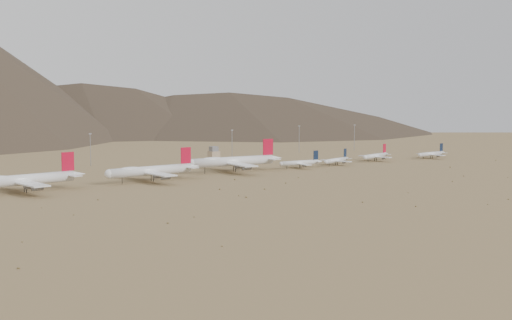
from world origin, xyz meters
TOP-DOWN VIEW (x-y plane):
  - ground at (0.00, 0.00)m, footprint 3000.00×3000.00m
  - widebody_west at (-159.04, 21.63)m, footprint 74.08×57.48m
  - widebody_centre at (-75.60, 24.99)m, footprint 71.03×54.69m
  - widebody_east at (-2.18, 39.92)m, footprint 77.88×60.08m
  - narrowbody_a at (54.19, 32.41)m, footprint 39.16×28.24m
  - narrowbody_b at (91.64, 33.57)m, footprint 35.80×26.68m
  - narrowbody_c at (140.32, 39.57)m, footprint 39.98×29.65m
  - narrowbody_d at (195.92, 27.72)m, footprint 38.06×27.48m
  - control_tower at (30.00, 120.00)m, footprint 8.00×8.00m
  - mast_west at (-71.71, 138.49)m, footprint 2.00×0.60m
  - mast_centre at (46.60, 117.20)m, footprint 2.00×0.60m
  - mast_east at (137.27, 139.97)m, footprint 2.00×0.60m
  - mast_far_east at (193.90, 124.60)m, footprint 2.00×0.60m
  - desert_scrub at (-4.74, -78.60)m, footprint 441.44×166.93m

SIDE VIEW (x-z plane):
  - ground at x=0.00m, z-range 0.00..0.00m
  - desert_scrub at x=-4.74m, z-range -0.12..0.75m
  - narrowbody_b at x=91.64m, z-range -2.15..10.12m
  - narrowbody_d at x=195.92m, z-range -2.21..10.36m
  - narrowbody_a at x=54.19m, z-range -2.27..10.66m
  - narrowbody_c at x=140.32m, z-range -2.38..11.20m
  - control_tower at x=30.00m, z-range -0.68..11.32m
  - widebody_centre at x=-75.60m, z-range -3.27..17.82m
  - widebody_west at x=-159.04m, z-range -3.42..18.64m
  - widebody_east at x=-2.18m, z-range -3.59..19.54m
  - mast_west at x=-71.71m, z-range 1.35..27.05m
  - mast_centre at x=46.60m, z-range 1.35..27.05m
  - mast_east at x=137.27m, z-range 1.35..27.05m
  - mast_far_east at x=193.90m, z-range 1.35..27.05m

